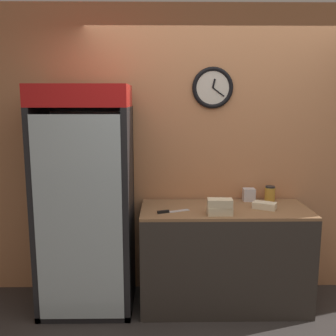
{
  "coord_description": "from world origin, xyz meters",
  "views": [
    {
      "loc": [
        -0.55,
        -2.47,
        1.86
      ],
      "look_at": [
        -0.5,
        0.84,
        1.27
      ],
      "focal_mm": 42.0,
      "sensor_mm": 36.0,
      "label": 1
    }
  ],
  "objects_px": {
    "sandwich_flat_left": "(264,205)",
    "napkin_dispenser": "(249,195)",
    "beverage_cooler": "(86,189)",
    "condiment_jar": "(270,194)",
    "sandwich_stack_bottom": "(220,211)",
    "chefs_knife": "(169,211)",
    "sandwich_stack_middle": "(220,203)"
  },
  "relations": [
    {
      "from": "sandwich_flat_left",
      "to": "napkin_dispenser",
      "type": "bearing_deg",
      "value": 106.6
    },
    {
      "from": "beverage_cooler",
      "to": "condiment_jar",
      "type": "relative_size",
      "value": 13.82
    },
    {
      "from": "beverage_cooler",
      "to": "napkin_dispenser",
      "type": "xyz_separation_m",
      "value": [
        1.48,
        0.2,
        -0.11
      ]
    },
    {
      "from": "sandwich_stack_bottom",
      "to": "condiment_jar",
      "type": "distance_m",
      "value": 0.69
    },
    {
      "from": "condiment_jar",
      "to": "napkin_dispenser",
      "type": "distance_m",
      "value": 0.2
    },
    {
      "from": "chefs_knife",
      "to": "sandwich_stack_bottom",
      "type": "bearing_deg",
      "value": -9.86
    },
    {
      "from": "chefs_knife",
      "to": "condiment_jar",
      "type": "xyz_separation_m",
      "value": [
        0.96,
        0.37,
        0.06
      ]
    },
    {
      "from": "sandwich_stack_bottom",
      "to": "sandwich_stack_middle",
      "type": "bearing_deg",
      "value": 0.0
    },
    {
      "from": "beverage_cooler",
      "to": "sandwich_stack_middle",
      "type": "xyz_separation_m",
      "value": [
        1.15,
        -0.24,
        -0.07
      ]
    },
    {
      "from": "sandwich_flat_left",
      "to": "condiment_jar",
      "type": "height_order",
      "value": "condiment_jar"
    },
    {
      "from": "beverage_cooler",
      "to": "condiment_jar",
      "type": "bearing_deg",
      "value": 6.83
    },
    {
      "from": "sandwich_flat_left",
      "to": "chefs_knife",
      "type": "distance_m",
      "value": 0.85
    },
    {
      "from": "sandwich_flat_left",
      "to": "chefs_knife",
      "type": "xyz_separation_m",
      "value": [
        -0.84,
        -0.1,
        -0.02
      ]
    },
    {
      "from": "beverage_cooler",
      "to": "napkin_dispenser",
      "type": "height_order",
      "value": "beverage_cooler"
    },
    {
      "from": "sandwich_stack_bottom",
      "to": "chefs_knife",
      "type": "relative_size",
      "value": 0.74
    },
    {
      "from": "sandwich_stack_middle",
      "to": "napkin_dispenser",
      "type": "relative_size",
      "value": 1.77
    },
    {
      "from": "beverage_cooler",
      "to": "chefs_knife",
      "type": "relative_size",
      "value": 7.02
    },
    {
      "from": "sandwich_stack_middle",
      "to": "beverage_cooler",
      "type": "bearing_deg",
      "value": 168.3
    },
    {
      "from": "sandwich_stack_bottom",
      "to": "sandwich_flat_left",
      "type": "distance_m",
      "value": 0.45
    },
    {
      "from": "sandwich_flat_left",
      "to": "napkin_dispenser",
      "type": "height_order",
      "value": "napkin_dispenser"
    },
    {
      "from": "sandwich_stack_bottom",
      "to": "sandwich_flat_left",
      "type": "relative_size",
      "value": 0.93
    },
    {
      "from": "chefs_knife",
      "to": "condiment_jar",
      "type": "height_order",
      "value": "condiment_jar"
    },
    {
      "from": "beverage_cooler",
      "to": "condiment_jar",
      "type": "xyz_separation_m",
      "value": [
        1.68,
        0.2,
        -0.1
      ]
    },
    {
      "from": "condiment_jar",
      "to": "sandwich_stack_bottom",
      "type": "bearing_deg",
      "value": -140.67
    },
    {
      "from": "napkin_dispenser",
      "to": "sandwich_stack_bottom",
      "type": "bearing_deg",
      "value": -127.39
    },
    {
      "from": "beverage_cooler",
      "to": "napkin_dispenser",
      "type": "distance_m",
      "value": 1.5
    },
    {
      "from": "sandwich_stack_bottom",
      "to": "sandwich_stack_middle",
      "type": "distance_m",
      "value": 0.07
    },
    {
      "from": "chefs_knife",
      "to": "condiment_jar",
      "type": "distance_m",
      "value": 1.03
    },
    {
      "from": "sandwich_flat_left",
      "to": "sandwich_stack_middle",
      "type": "bearing_deg",
      "value": -157.4
    },
    {
      "from": "chefs_knife",
      "to": "napkin_dispenser",
      "type": "distance_m",
      "value": 0.85
    },
    {
      "from": "sandwich_flat_left",
      "to": "chefs_knife",
      "type": "bearing_deg",
      "value": -173.17
    },
    {
      "from": "sandwich_flat_left",
      "to": "napkin_dispenser",
      "type": "relative_size",
      "value": 1.86
    }
  ]
}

